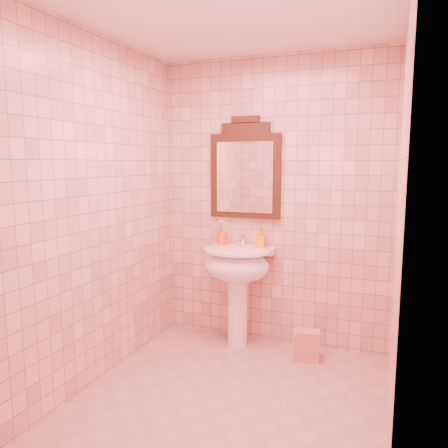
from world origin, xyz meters
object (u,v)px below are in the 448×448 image
at_px(toothbrush_cup, 222,239).
at_px(towel, 307,345).
at_px(pedestal_sink, 237,272).
at_px(mirror, 245,172).
at_px(soap_dispenser, 261,238).

distance_m(toothbrush_cup, towel, 1.16).
bearing_deg(pedestal_sink, towel, -5.82).
xyz_separation_m(pedestal_sink, mirror, (0.00, 0.20, 0.86)).
bearing_deg(mirror, toothbrush_cup, -165.13).
relative_size(pedestal_sink, mirror, 0.98).
xyz_separation_m(mirror, towel, (0.62, -0.26, -1.40)).
bearing_deg(pedestal_sink, toothbrush_cup, 143.21).
relative_size(toothbrush_cup, towel, 0.83).
xyz_separation_m(mirror, toothbrush_cup, (-0.20, -0.05, -0.60)).
xyz_separation_m(toothbrush_cup, soap_dispenser, (0.36, 0.00, 0.03)).
bearing_deg(toothbrush_cup, soap_dispenser, 0.05).
height_order(toothbrush_cup, soap_dispenser, toothbrush_cup).
bearing_deg(soap_dispenser, mirror, 163.54).
distance_m(mirror, toothbrush_cup, 0.64).
distance_m(pedestal_sink, soap_dispenser, 0.36).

